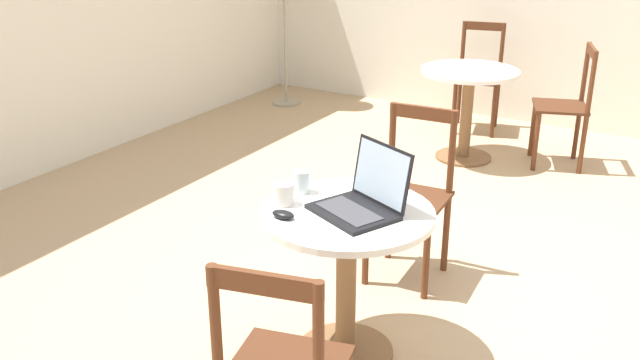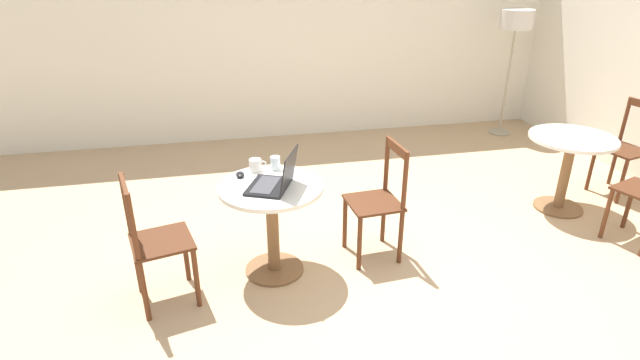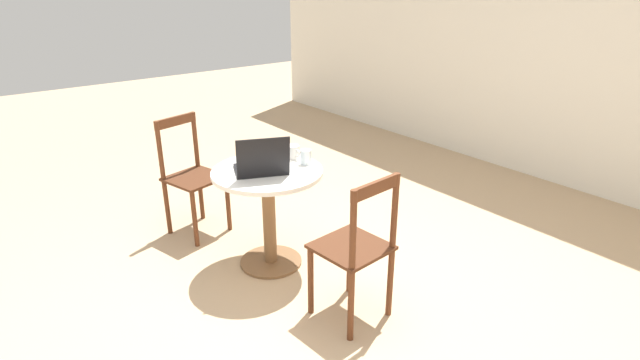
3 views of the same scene
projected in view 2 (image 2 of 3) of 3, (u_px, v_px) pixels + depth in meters
ground_plane at (376, 273)px, 3.73m from camera, size 16.00×16.00×0.00m
wall_back at (299, 28)px, 6.04m from camera, size 9.40×0.06×2.70m
cafe_table_near at (272, 209)px, 3.54m from camera, size 0.74×0.74×0.71m
cafe_table_mid at (569, 156)px, 4.46m from camera, size 0.74×0.74×0.71m
chair_near_right at (379, 202)px, 3.78m from camera, size 0.41×0.41×0.92m
chair_near_left at (155, 243)px, 3.25m from camera, size 0.46×0.46×0.92m
chair_mid_right at (626, 149)px, 4.79m from camera, size 0.46×0.46×0.92m
floor_lamp at (516, 26)px, 6.05m from camera, size 0.39×0.39×1.56m
laptop at (275, 181)px, 3.40m from camera, size 0.41×0.43×0.27m
mouse at (240, 175)px, 3.59m from camera, size 0.06×0.10×0.03m
mug at (256, 165)px, 3.67m from camera, size 0.13×0.09×0.09m
drinking_glass at (275, 163)px, 3.70m from camera, size 0.07×0.07×0.10m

